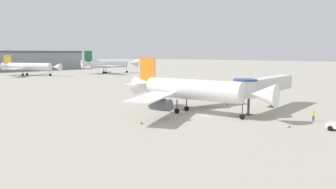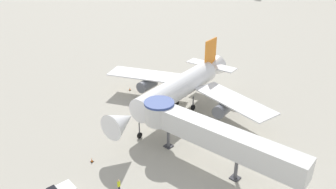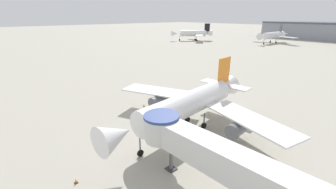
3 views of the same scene
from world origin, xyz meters
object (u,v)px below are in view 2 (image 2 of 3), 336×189
(traffic_cone_near_nose, at_px, (92,160))
(traffic_cone_port_wing, at_px, (130,89))
(traffic_cone_starboard_wing, at_px, (244,138))
(ground_crew_marshaller, at_px, (119,185))
(jet_bridge, at_px, (206,132))
(main_airplane, at_px, (180,88))

(traffic_cone_near_nose, relative_size, traffic_cone_port_wing, 1.00)
(traffic_cone_starboard_wing, relative_size, traffic_cone_port_wing, 1.01)
(traffic_cone_starboard_wing, distance_m, ground_crew_marshaller, 19.69)
(jet_bridge, xyz_separation_m, traffic_cone_starboard_wing, (1.02, 8.29, -4.47))
(traffic_cone_starboard_wing, bearing_deg, ground_crew_marshaller, -105.10)
(jet_bridge, bearing_deg, traffic_cone_port_wing, 157.76)
(main_airplane, bearing_deg, traffic_cone_near_nose, -94.29)
(jet_bridge, bearing_deg, traffic_cone_near_nose, -141.72)
(traffic_cone_near_nose, bearing_deg, main_airplane, 91.38)
(traffic_cone_port_wing, distance_m, ground_crew_marshaller, 27.51)
(traffic_cone_near_nose, bearing_deg, jet_bridge, 40.55)
(jet_bridge, distance_m, traffic_cone_near_nose, 15.19)
(ground_crew_marshaller, bearing_deg, traffic_cone_port_wing, -154.44)
(traffic_cone_near_nose, distance_m, traffic_cone_port_wing, 22.03)
(traffic_cone_near_nose, bearing_deg, ground_crew_marshaller, -10.43)
(main_airplane, relative_size, traffic_cone_port_wing, 51.64)
(traffic_cone_starboard_wing, relative_size, ground_crew_marshaller, 0.34)
(traffic_cone_starboard_wing, xyz_separation_m, ground_crew_marshaller, (-5.13, -19.00, 0.75))
(traffic_cone_port_wing, bearing_deg, traffic_cone_starboard_wing, -0.73)
(jet_bridge, xyz_separation_m, traffic_cone_near_nose, (-11.03, -9.44, -4.47))
(traffic_cone_starboard_wing, bearing_deg, traffic_cone_near_nose, -124.21)
(main_airplane, xyz_separation_m, traffic_cone_near_nose, (0.44, -18.08, -3.95))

